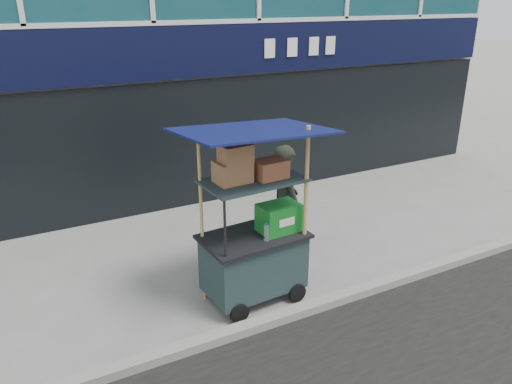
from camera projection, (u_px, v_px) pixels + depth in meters
ground at (263, 316)px, 6.39m from camera, size 80.00×80.00×0.00m
curb at (271, 320)px, 6.20m from camera, size 80.00×0.18×0.12m
vendor_cart at (255, 241)px, 6.48m from camera, size 1.88×1.38×2.43m
vendor_man at (285, 200)px, 7.68m from camera, size 0.45×0.66×1.78m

